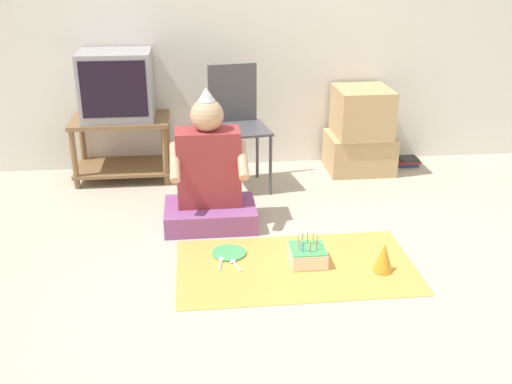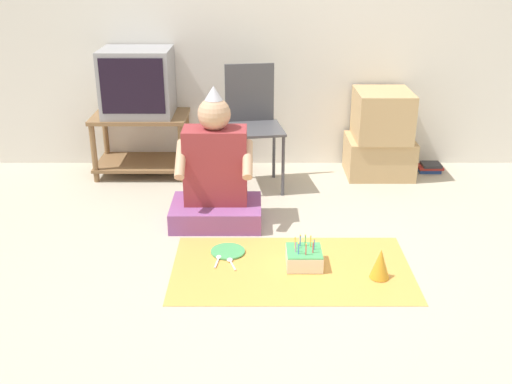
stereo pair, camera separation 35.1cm
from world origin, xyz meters
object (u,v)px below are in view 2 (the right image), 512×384
Objects in this scene: folding_chair at (251,117)px; cardboard_box_stack at (380,135)px; party_hat_blue at (379,263)px; person_seated at (215,177)px; book_pile at (429,167)px; tv at (136,82)px; birthday_cake at (303,257)px; paper_plate at (227,251)px.

folding_chair is 1.33× the size of cardboard_box_stack.
person_seated is at bearing 141.77° from party_hat_blue.
cardboard_box_stack reaches higher than party_hat_blue.
cardboard_box_stack is at bearing -173.18° from book_pile.
folding_chair is 4.63× the size of book_pile.
folding_chair reaches higher than book_pile.
party_hat_blue is at bearing -38.23° from person_seated.
folding_chair is 1.56m from book_pile.
tv is 1.95m from cardboard_box_stack.
person_seated is 4.46× the size of birthday_cake.
cardboard_box_stack is (1.02, 0.20, -0.20)m from folding_chair.
book_pile is (1.46, 0.25, -0.49)m from folding_chair.
party_hat_blue is (0.96, -0.75, -0.22)m from person_seated.
party_hat_blue is at bearing -63.42° from folding_chair.
tv is at bearing 133.68° from party_hat_blue.
book_pile is at bearing 53.57° from birthday_cake.
tv reaches higher than cardboard_box_stack.
folding_chair is 0.99× the size of person_seated.
folding_chair is at bearing 116.58° from party_hat_blue.
folding_chair is 5.26× the size of party_hat_blue.
book_pile is (0.44, 0.05, -0.29)m from cardboard_box_stack.
folding_chair is 1.42m from birthday_cake.
paper_plate is (0.09, -0.46, -0.30)m from person_seated.
person_seated is at bearing -150.86° from book_pile.
tv is 0.78× the size of cardboard_box_stack.
tv is at bearing 118.26° from paper_plate.
person_seated is at bearing 131.49° from birthday_cake.
tv is at bearing 165.01° from folding_chair.
book_pile is at bearing 41.22° from paper_plate.
cardboard_box_stack is at bearing 35.39° from person_seated.
paper_plate is (-0.86, 0.30, -0.08)m from party_hat_blue.
folding_chair is 1.06m from cardboard_box_stack.
cardboard_box_stack is at bearing 49.27° from paper_plate.
cardboard_box_stack is (1.91, -0.04, -0.41)m from tv.
party_hat_blue is at bearing -113.51° from book_pile.
birthday_cake is 0.99× the size of paper_plate.
tv reaches higher than person_seated.
party_hat_blue reaches higher than paper_plate.
folding_chair is at bearing -168.97° from cardboard_box_stack.
paper_plate is at bearing -138.78° from book_pile.
person_seated is at bearing -108.57° from folding_chair.
cardboard_box_stack is at bearing 11.03° from folding_chair.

